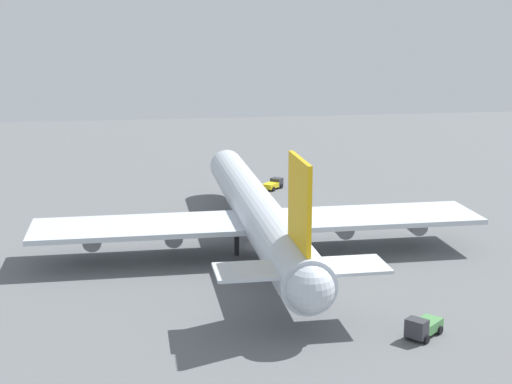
# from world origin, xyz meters

# --- Properties ---
(ground_plane) EXTENTS (291.26, 291.26, 0.00)m
(ground_plane) POSITION_xyz_m (0.00, 0.00, 0.00)
(ground_plane) COLOR slate
(cargo_airplane) EXTENTS (72.81, 63.55, 18.50)m
(cargo_airplane) POSITION_xyz_m (-0.53, 0.00, 5.60)
(cargo_airplane) COLOR silver
(cargo_airplane) RESTS_ON ground_plane
(baggage_tug) EXTENTS (4.82, 5.10, 2.41)m
(baggage_tug) POSITION_xyz_m (-34.74, -12.06, 1.15)
(baggage_tug) COLOR #333338
(baggage_tug) RESTS_ON ground_plane
(catering_truck) EXTENTS (5.10, 4.83, 1.96)m
(catering_truck) POSITION_xyz_m (37.50, -9.77, 1.00)
(catering_truck) COLOR #333338
(catering_truck) RESTS_ON ground_plane
(safety_cone_nose) EXTENTS (0.42, 0.42, 0.60)m
(safety_cone_nose) POSITION_xyz_m (32.77, -3.57, 0.30)
(safety_cone_nose) COLOR orange
(safety_cone_nose) RESTS_ON ground_plane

